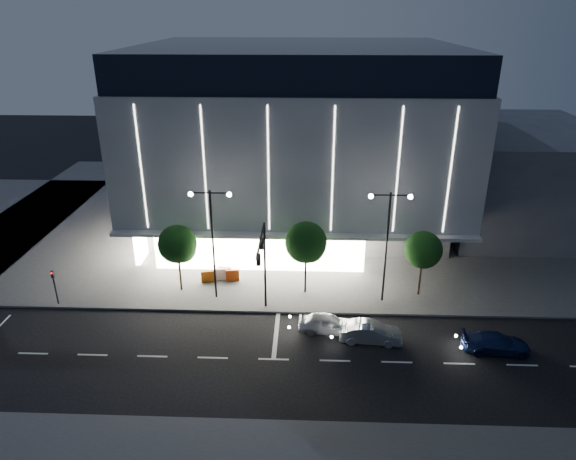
% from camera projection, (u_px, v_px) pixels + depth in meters
% --- Properties ---
extents(ground, '(160.00, 160.00, 0.00)m').
position_uv_depth(ground, '(246.00, 345.00, 34.90)').
color(ground, black).
rests_on(ground, ground).
extents(sidewalk_museum, '(70.00, 40.00, 0.15)m').
position_uv_depth(sidewalk_museum, '(315.00, 215.00, 56.71)').
color(sidewalk_museum, '#474747').
rests_on(sidewalk_museum, ground).
extents(museum, '(30.00, 25.80, 18.00)m').
position_uv_depth(museum, '(297.00, 136.00, 51.58)').
color(museum, '#4C4C51').
rests_on(museum, ground).
extents(annex_building, '(16.00, 20.00, 10.00)m').
position_uv_depth(annex_building, '(516.00, 174.00, 54.02)').
color(annex_building, '#4C4C51').
rests_on(annex_building, ground).
extents(traffic_mast, '(0.33, 5.89, 7.07)m').
position_uv_depth(traffic_mast, '(263.00, 257.00, 35.93)').
color(traffic_mast, black).
rests_on(traffic_mast, ground).
extents(street_lamp_west, '(3.16, 0.36, 9.00)m').
position_uv_depth(street_lamp_west, '(212.00, 229.00, 38.15)').
color(street_lamp_west, black).
rests_on(street_lamp_west, ground).
extents(street_lamp_east, '(3.16, 0.36, 9.00)m').
position_uv_depth(street_lamp_east, '(388.00, 232.00, 37.69)').
color(street_lamp_east, black).
rests_on(street_lamp_east, ground).
extents(ped_signal_far, '(0.22, 0.24, 3.00)m').
position_uv_depth(ped_signal_far, '(54.00, 284.00, 38.80)').
color(ped_signal_far, black).
rests_on(ped_signal_far, ground).
extents(tree_left, '(3.02, 3.02, 5.72)m').
position_uv_depth(tree_left, '(178.00, 246.00, 39.95)').
color(tree_left, black).
rests_on(tree_left, ground).
extents(tree_mid, '(3.25, 3.25, 6.15)m').
position_uv_depth(tree_mid, '(306.00, 245.00, 39.48)').
color(tree_mid, black).
rests_on(tree_mid, ground).
extents(tree_right, '(2.91, 2.91, 5.51)m').
position_uv_depth(tree_right, '(423.00, 252.00, 39.34)').
color(tree_right, black).
rests_on(tree_right, ground).
extents(car_lead, '(4.12, 1.89, 1.37)m').
position_uv_depth(car_lead, '(327.00, 323.00, 36.07)').
color(car_lead, '#A9ABB1').
rests_on(car_lead, ground).
extents(car_second, '(4.35, 1.79, 1.40)m').
position_uv_depth(car_second, '(370.00, 332.00, 35.01)').
color(car_second, '#B9BDC1').
rests_on(car_second, ground).
extents(car_third, '(4.49, 2.00, 1.28)m').
position_uv_depth(car_third, '(496.00, 343.00, 34.00)').
color(car_third, navy).
rests_on(car_third, ground).
extents(barrier_a, '(1.12, 0.39, 1.00)m').
position_uv_depth(barrier_a, '(233.00, 275.00, 42.62)').
color(barrier_a, '#C33A0A').
rests_on(barrier_a, sidewalk_museum).
extents(barrier_b, '(1.13, 0.43, 1.00)m').
position_uv_depth(barrier_b, '(225.00, 272.00, 43.10)').
color(barrier_b, silver).
rests_on(barrier_b, sidewalk_museum).
extents(barrier_c, '(1.13, 0.52, 1.00)m').
position_uv_depth(barrier_c, '(208.00, 276.00, 42.45)').
color(barrier_c, '#D0520B').
rests_on(barrier_c, sidewalk_museum).
extents(barrier_d, '(1.12, 0.39, 1.00)m').
position_uv_depth(barrier_d, '(222.00, 274.00, 42.85)').
color(barrier_d, white).
rests_on(barrier_d, sidewalk_museum).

